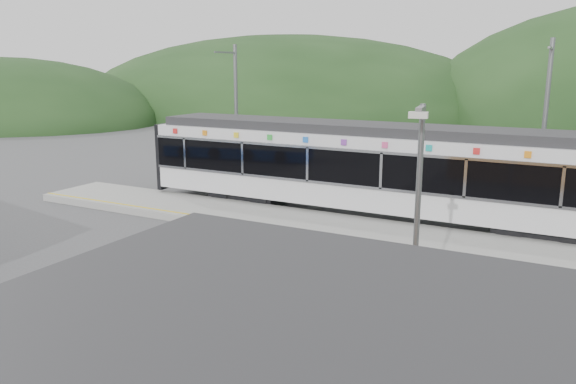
% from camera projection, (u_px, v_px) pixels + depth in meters
% --- Properties ---
extents(ground, '(120.00, 120.00, 0.00)m').
position_uv_depth(ground, '(275.00, 256.00, 18.01)').
color(ground, '#4C4C4F').
rests_on(ground, ground).
extents(hills, '(146.00, 149.00, 26.00)m').
position_uv_depth(hills, '(501.00, 240.00, 19.74)').
color(hills, '#1E3D19').
rests_on(hills, ground).
extents(platform, '(26.00, 3.20, 0.30)m').
position_uv_depth(platform, '(318.00, 226.00, 20.82)').
color(platform, '#9E9E99').
rests_on(platform, ground).
extents(yellow_line, '(26.00, 0.10, 0.01)m').
position_uv_depth(yellow_line, '(303.00, 231.00, 19.67)').
color(yellow_line, yellow).
rests_on(yellow_line, platform).
extents(train, '(20.44, 3.01, 3.74)m').
position_uv_depth(train, '(382.00, 168.00, 22.06)').
color(train, black).
rests_on(train, ground).
extents(catenary_mast_west, '(0.18, 1.80, 7.00)m').
position_uv_depth(catenary_mast_west, '(236.00, 114.00, 27.80)').
color(catenary_mast_west, slate).
rests_on(catenary_mast_west, ground).
extents(catenary_mast_east, '(0.18, 1.80, 7.00)m').
position_uv_depth(catenary_mast_east, '(544.00, 128.00, 21.39)').
color(catenary_mast_east, slate).
rests_on(catenary_mast_east, ground).
extents(lamp_post, '(0.37, 0.96, 5.24)m').
position_uv_depth(lamp_post, '(416.00, 208.00, 11.41)').
color(lamp_post, slate).
rests_on(lamp_post, ground).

